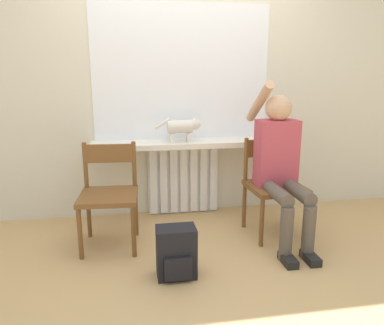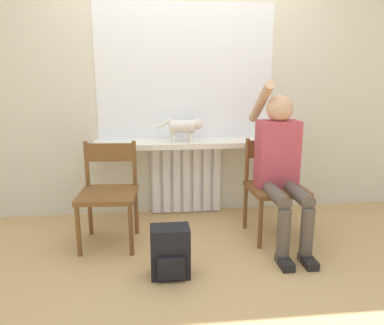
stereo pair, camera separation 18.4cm
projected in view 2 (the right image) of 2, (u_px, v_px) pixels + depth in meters
The scene contains 10 objects.
ground_plane at pixel (202, 268), 2.74m from camera, with size 12.00×12.00×0.00m, color tan.
wall_with_window at pixel (185, 77), 3.61m from camera, with size 7.00×0.06×2.70m.
radiator at pixel (186, 178), 3.77m from camera, with size 0.71×0.08×0.71m.
windowsill at pixel (187, 144), 3.57m from camera, with size 1.76×0.33×0.05m.
window_glass at pixel (185, 73), 3.57m from camera, with size 1.69×0.01×1.27m.
chair_left at pixel (109, 191), 3.07m from camera, with size 0.48×0.48×0.84m.
chair_right at pixel (274, 186), 3.22m from camera, with size 0.48×0.48×0.84m.
person at pixel (281, 162), 3.05m from camera, with size 0.36×1.03×1.34m.
cat at pixel (185, 127), 3.49m from camera, with size 0.44×0.12×0.23m.
backpack at pixel (170, 252), 2.61m from camera, with size 0.27×0.21×0.36m.
Camera 2 is at (-0.35, -2.46, 1.40)m, focal length 35.00 mm.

